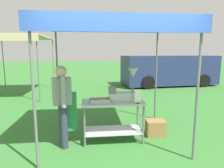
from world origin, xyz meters
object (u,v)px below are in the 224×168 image
object	(u,v)px
menu_sign	(138,97)
neighbour_tent	(16,38)
vendor	(63,102)
van_navy	(168,70)
donut_cart	(113,113)
supply_crate	(155,128)
stall_canopy	(113,28)
donut_fryer	(124,91)
donut_tray	(100,101)

from	to	relation	value
menu_sign	neighbour_tent	bearing A→B (deg)	128.73
vendor	van_navy	bearing A→B (deg)	54.44
donut_cart	neighbour_tent	size ratio (longest dim) A/B	0.41
menu_sign	supply_crate	size ratio (longest dim) A/B	0.64
stall_canopy	donut_cart	xyz separation A→B (m)	(-0.00, -0.10, -1.72)
stall_canopy	vendor	size ratio (longest dim) A/B	1.75
donut_cart	donut_fryer	bearing A→B (deg)	5.54
donut_cart	neighbour_tent	distance (m)	6.39
donut_cart	donut_fryer	world-z (taller)	donut_fryer
donut_tray	supply_crate	size ratio (longest dim) A/B	1.00
menu_sign	stall_canopy	bearing A→B (deg)	147.02
donut_cart	van_navy	world-z (taller)	van_navy
donut_fryer	donut_cart	bearing A→B (deg)	-174.46
menu_sign	neighbour_tent	xyz separation A→B (m)	(-4.11, 5.13, 1.49)
stall_canopy	donut_tray	bearing A→B (deg)	-153.64
stall_canopy	donut_cart	size ratio (longest dim) A/B	2.21
donut_tray	menu_sign	distance (m)	0.77
stall_canopy	menu_sign	distance (m)	1.47
menu_sign	vendor	size ratio (longest dim) A/B	0.17
donut_cart	donut_fryer	xyz separation A→B (m)	(0.23, 0.02, 0.46)
stall_canopy	donut_fryer	distance (m)	1.29
donut_tray	menu_sign	world-z (taller)	menu_sign
donut_cart	supply_crate	size ratio (longest dim) A/B	2.90
menu_sign	van_navy	distance (m)	7.80
menu_sign	neighbour_tent	distance (m)	6.74
supply_crate	van_navy	xyz separation A→B (m)	(2.96, 6.62, 0.71)
donut_cart	supply_crate	distance (m)	1.09
stall_canopy	donut_fryer	xyz separation A→B (m)	(0.23, -0.08, -1.26)
stall_canopy	supply_crate	distance (m)	2.38
neighbour_tent	vendor	bearing A→B (deg)	-62.48
donut_cart	donut_tray	xyz separation A→B (m)	(-0.27, -0.04, 0.27)
donut_tray	neighbour_tent	world-z (taller)	neighbour_tent
van_navy	donut_tray	bearing A→B (deg)	-121.74
vendor	donut_fryer	bearing A→B (deg)	7.66
van_navy	menu_sign	bearing A→B (deg)	-116.42
van_navy	neighbour_tent	size ratio (longest dim) A/B	1.75
menu_sign	vendor	distance (m)	1.48
menu_sign	donut_cart	bearing A→B (deg)	156.22
vendor	neighbour_tent	bearing A→B (deg)	117.52
vendor	van_navy	world-z (taller)	van_navy
donut_cart	menu_sign	bearing A→B (deg)	-23.78
donut_fryer	supply_crate	size ratio (longest dim) A/B	1.60
donut_fryer	vendor	xyz separation A→B (m)	(-1.23, -0.17, -0.17)
supply_crate	neighbour_tent	distance (m)	7.02
vendor	menu_sign	bearing A→B (deg)	-2.52
neighbour_tent	supply_crate	bearing A→B (deg)	-45.80
donut_tray	menu_sign	bearing A→B (deg)	-13.07
donut_cart	vendor	world-z (taller)	vendor
supply_crate	neighbour_tent	bearing A→B (deg)	134.20
menu_sign	van_navy	xyz separation A→B (m)	(3.47, 6.98, -0.10)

